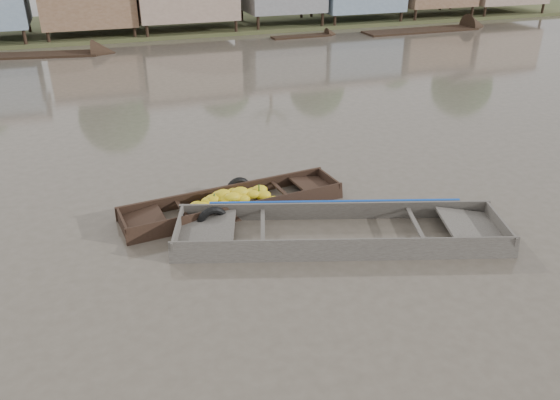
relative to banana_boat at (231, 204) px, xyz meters
name	(u,v)px	position (x,y,z in m)	size (l,w,h in m)	color
ground	(319,253)	(1.36, -2.72, -0.18)	(120.00, 120.00, 0.00)	#4E473C
banana_boat	(231,204)	(0.00, 0.00, 0.00)	(6.00, 2.04, 0.84)	black
viewer_boat	(340,235)	(2.10, -2.25, -0.11)	(8.07, 4.32, 0.63)	#3A3631
distant_boats	(269,45)	(7.92, 20.68, -0.23)	(44.22, 15.25, 0.35)	black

